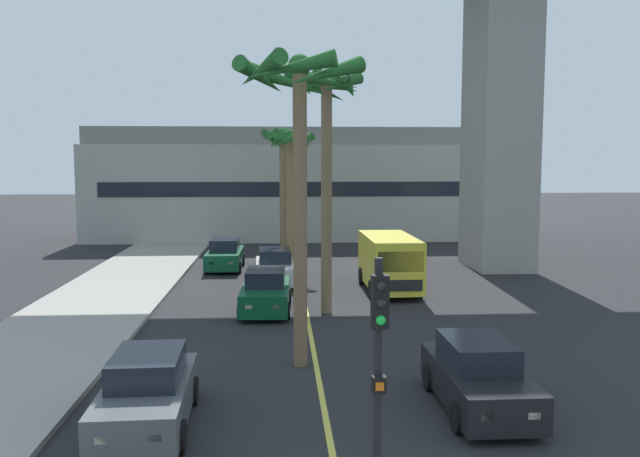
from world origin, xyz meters
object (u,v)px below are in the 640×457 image
(car_queue_fifth, at_px, (147,394))
(palm_tree_far_median, at_px, (290,159))
(delivery_van, at_px, (389,261))
(palm_tree_farthest_median, at_px, (327,124))
(traffic_light_median_near, at_px, (379,362))
(car_queue_fourth, at_px, (266,292))
(car_queue_front, at_px, (275,268))
(car_queue_third, at_px, (478,377))
(palm_tree_mid_median, at_px, (283,153))
(palm_tree_near_median, at_px, (299,113))
(car_queue_second, at_px, (225,255))

(car_queue_fifth, height_order, palm_tree_far_median, palm_tree_far_median)
(delivery_van, bearing_deg, palm_tree_farthest_median, -127.54)
(traffic_light_median_near, bearing_deg, car_queue_fourth, 97.26)
(car_queue_fifth, xyz_separation_m, palm_tree_far_median, (3.36, 20.43, 4.90))
(car_queue_front, distance_m, car_queue_third, 16.22)
(car_queue_third, distance_m, palm_tree_farthest_median, 11.71)
(palm_tree_mid_median, bearing_deg, car_queue_fourth, -92.80)
(palm_tree_mid_median, bearing_deg, car_queue_front, -92.62)
(car_queue_fifth, distance_m, delivery_van, 15.93)
(palm_tree_near_median, bearing_deg, car_queue_front, 93.57)
(palm_tree_near_median, distance_m, palm_tree_far_median, 16.48)
(car_queue_fifth, distance_m, palm_tree_farthest_median, 12.73)
(palm_tree_farthest_median, bearing_deg, car_queue_second, 114.14)
(car_queue_fourth, bearing_deg, car_queue_second, 103.21)
(car_queue_front, relative_size, palm_tree_mid_median, 0.55)
(car_queue_front, relative_size, car_queue_second, 1.01)
(palm_tree_mid_median, bearing_deg, car_queue_second, -118.43)
(car_queue_fifth, distance_m, traffic_light_median_near, 6.43)
(car_queue_front, xyz_separation_m, traffic_light_median_near, (1.61, -20.62, 1.99))
(car_queue_second, distance_m, car_queue_fifth, 20.30)
(car_queue_second, bearing_deg, palm_tree_near_median, -78.39)
(car_queue_fourth, xyz_separation_m, palm_tree_mid_median, (0.75, 15.36, 5.31))
(car_queue_fourth, bearing_deg, car_queue_fifth, -102.07)
(car_queue_front, distance_m, car_queue_fourth, 5.60)
(car_queue_front, xyz_separation_m, car_queue_fourth, (-0.31, -5.60, 0.00))
(car_queue_front, relative_size, palm_tree_near_median, 0.50)
(car_queue_fourth, height_order, palm_tree_mid_median, palm_tree_mid_median)
(car_queue_front, xyz_separation_m, palm_tree_mid_median, (0.45, 9.77, 5.31))
(palm_tree_near_median, bearing_deg, car_queue_fifth, -129.71)
(traffic_light_median_near, distance_m, palm_tree_far_median, 25.08)
(car_queue_fifth, height_order, palm_tree_farthest_median, palm_tree_farthest_median)
(car_queue_front, relative_size, car_queue_third, 1.01)
(car_queue_third, bearing_deg, delivery_van, 88.98)
(car_queue_front, xyz_separation_m, car_queue_second, (-2.59, 4.15, 0.00))
(car_queue_front, distance_m, car_queue_fifth, 16.35)
(car_queue_third, relative_size, car_queue_fifth, 0.99)
(car_queue_fourth, distance_m, palm_tree_farthest_median, 6.53)
(traffic_light_median_near, bearing_deg, palm_tree_farthest_median, 88.77)
(delivery_van, xyz_separation_m, traffic_light_median_near, (-3.28, -18.54, 1.43))
(delivery_van, distance_m, palm_tree_near_median, 12.21)
(car_queue_front, distance_m, car_queue_second, 4.90)
(traffic_light_median_near, height_order, palm_tree_farthest_median, palm_tree_farthest_median)
(car_queue_fourth, distance_m, palm_tree_mid_median, 16.27)
(car_queue_third, height_order, car_queue_fourth, same)
(palm_tree_farthest_median, bearing_deg, car_queue_fourth, 171.39)
(car_queue_second, height_order, car_queue_third, same)
(car_queue_front, relative_size, traffic_light_median_near, 0.99)
(palm_tree_farthest_median, bearing_deg, palm_tree_mid_median, 95.38)
(car_queue_fourth, xyz_separation_m, palm_tree_farthest_median, (2.23, -0.34, 6.13))
(car_queue_fourth, bearing_deg, palm_tree_near_median, -80.80)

